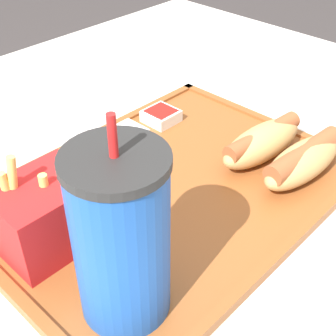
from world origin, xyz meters
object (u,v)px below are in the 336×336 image
at_px(soda_cup, 121,238).
at_px(hot_dog_far, 303,160).
at_px(sauce_cup_mayo, 127,135).
at_px(sauce_cup_ketchup, 161,116).
at_px(fries_carton, 45,214).
at_px(hot_dog_near, 262,142).

relative_size(soda_cup, hot_dog_far, 1.41).
relative_size(sauce_cup_mayo, sauce_cup_ketchup, 1.00).
relative_size(soda_cup, sauce_cup_mayo, 4.45).
bearing_deg(fries_carton, hot_dog_near, 165.68).
distance_m(hot_dog_far, sauce_cup_ketchup, 0.22).
relative_size(hot_dog_near, sauce_cup_mayo, 3.17).
xyz_separation_m(hot_dog_far, sauce_cup_ketchup, (0.02, -0.22, -0.02)).
height_order(soda_cup, sauce_cup_mayo, soda_cup).
bearing_deg(hot_dog_near, sauce_cup_ketchup, -81.41).
xyz_separation_m(fries_carton, sauce_cup_mayo, (-0.19, -0.09, -0.03)).
relative_size(hot_dog_far, sauce_cup_mayo, 3.15).
bearing_deg(sauce_cup_ketchup, soda_cup, 38.66).
distance_m(hot_dog_far, sauce_cup_mayo, 0.24).
bearing_deg(hot_dog_near, fries_carton, -14.32).
bearing_deg(hot_dog_near, hot_dog_far, 90.00).
height_order(soda_cup, hot_dog_near, soda_cup).
xyz_separation_m(soda_cup, sauce_cup_ketchup, (-0.26, -0.21, -0.07)).
bearing_deg(soda_cup, sauce_cup_ketchup, -141.34).
bearing_deg(sauce_cup_ketchup, hot_dog_near, 98.59).
height_order(hot_dog_near, sauce_cup_ketchup, hot_dog_near).
bearing_deg(hot_dog_far, soda_cup, -3.27).
relative_size(soda_cup, hot_dog_near, 1.40).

